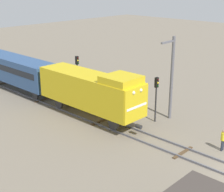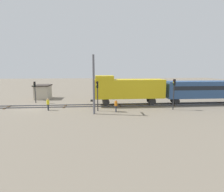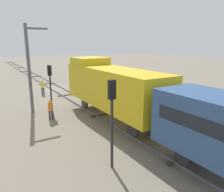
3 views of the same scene
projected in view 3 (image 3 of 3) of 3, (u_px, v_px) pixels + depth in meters
ground_plane at (57, 89)px, 29.44m from camera, size 155.09×155.09×0.00m
railway_track at (57, 88)px, 29.42m from camera, size 2.40×103.39×0.16m
locomotive at (111, 86)px, 17.06m from camera, size 2.90×11.60×4.60m
traffic_signal_near at (75, 68)px, 31.45m from camera, size 0.32×0.34×3.67m
traffic_signal_mid at (50, 80)px, 19.25m from camera, size 0.32×0.34×4.14m
traffic_signal_far at (112, 108)px, 10.18m from camera, size 0.32×0.34×4.39m
worker_near_track at (43, 86)px, 26.00m from camera, size 0.38×0.38×1.70m
worker_by_signal at (51, 108)px, 17.24m from camera, size 0.38×0.38×1.70m
catenary_mast at (30, 67)px, 18.58m from camera, size 1.94×0.28×7.60m
relay_hut at (101, 74)px, 33.91m from camera, size 3.50×2.90×2.74m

